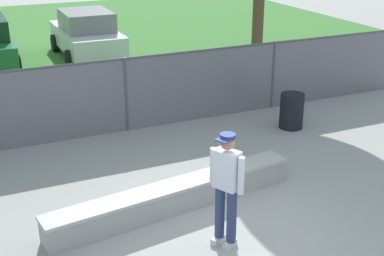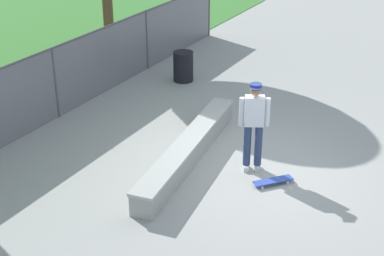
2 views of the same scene
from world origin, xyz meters
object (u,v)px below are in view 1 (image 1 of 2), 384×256
(concrete_ledge, at_px, (175,197))
(trash_bin, at_px, (292,111))
(car_white, at_px, (87,34))
(skateboarder, at_px, (226,185))

(concrete_ledge, relative_size, trash_bin, 5.53)
(concrete_ledge, xyz_separation_m, car_white, (1.24, 11.04, 0.60))
(trash_bin, bearing_deg, car_white, 107.62)
(concrete_ledge, bearing_deg, car_white, 83.57)
(concrete_ledge, bearing_deg, skateboarder, -77.02)
(trash_bin, bearing_deg, concrete_ledge, -149.05)
(skateboarder, height_order, car_white, skateboarder)
(concrete_ledge, distance_m, trash_bin, 4.66)
(concrete_ledge, distance_m, car_white, 11.13)
(concrete_ledge, distance_m, skateboarder, 1.55)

